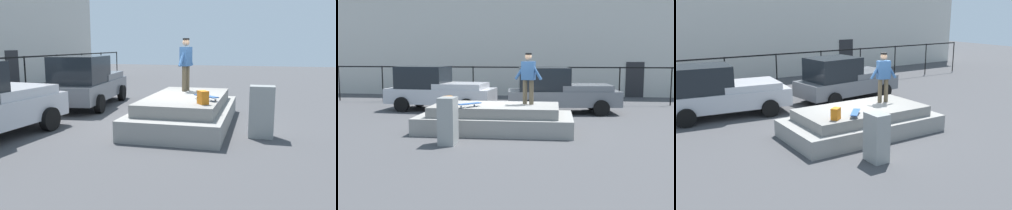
{
  "view_description": "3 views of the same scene",
  "coord_description": "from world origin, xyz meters",
  "views": [
    {
      "loc": [
        -10.1,
        -2.5,
        2.28
      ],
      "look_at": [
        0.14,
        0.16,
        0.48
      ],
      "focal_mm": 37.92,
      "sensor_mm": 36.0,
      "label": 1
    },
    {
      "loc": [
        1.7,
        -13.03,
        2.46
      ],
      "look_at": [
        0.06,
        0.3,
        0.74
      ],
      "focal_mm": 42.75,
      "sensor_mm": 36.0,
      "label": 2
    },
    {
      "loc": [
        -6.9,
        -10.01,
        3.86
      ],
      "look_at": [
        0.02,
        0.88,
        0.61
      ],
      "focal_mm": 40.9,
      "sensor_mm": 36.0,
      "label": 3
    }
  ],
  "objects": [
    {
      "name": "backpack",
      "position": [
        -1.55,
        -1.16,
        1.01
      ],
      "size": [
        0.34,
        0.32,
        0.33
      ],
      "primitive_type": "cube",
      "rotation": [
        0.0,
        0.0,
        0.61
      ],
      "color": "orange",
      "rests_on": "concrete_ledge"
    },
    {
      "name": "skateboard",
      "position": [
        -0.88,
        -1.15,
        0.94
      ],
      "size": [
        0.67,
        0.72,
        0.12
      ],
      "color": "#264C8C",
      "rests_on": "concrete_ledge"
    },
    {
      "name": "skateboarder",
      "position": [
        0.85,
        -0.23,
        1.79
      ],
      "size": [
        0.92,
        0.34,
        1.65
      ],
      "color": "brown",
      "rests_on": "concrete_ledge"
    },
    {
      "name": "concrete_ledge",
      "position": [
        -0.18,
        -0.47,
        0.38
      ],
      "size": [
        4.88,
        2.5,
        0.84
      ],
      "color": "gray",
      "rests_on": "ground_plane"
    },
    {
      "name": "utility_box",
      "position": [
        -1.18,
        -2.58,
        0.65
      ],
      "size": [
        0.44,
        0.6,
        1.29
      ],
      "primitive_type": "cube",
      "rotation": [
        0.0,
        0.0,
        -0.01
      ],
      "color": "gray",
      "rests_on": "ground_plane"
    },
    {
      "name": "car_grey_pickup_mid",
      "position": [
        1.85,
        3.72,
        0.92
      ],
      "size": [
        4.75,
        2.38,
        1.89
      ],
      "color": "slate",
      "rests_on": "ground_plane"
    },
    {
      "name": "ground_plane",
      "position": [
        0.0,
        0.0,
        0.0
      ],
      "size": [
        60.0,
        60.0,
        0.0
      ],
      "primitive_type": "plane",
      "color": "#424244"
    }
  ]
}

